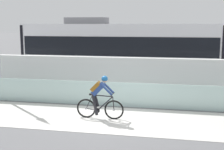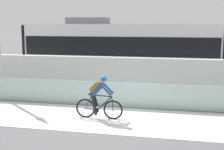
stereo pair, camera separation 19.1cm
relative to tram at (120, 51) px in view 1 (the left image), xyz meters
The scene contains 8 objects.
ground_plane 7.16m from the tram, 82.55° to the right, with size 200.00×200.00×0.00m, color slate.
bike_path_deck 7.16m from the tram, 82.55° to the right, with size 32.00×3.20×0.01m, color silver.
glass_parapet 5.26m from the tram, 79.85° to the right, with size 32.00×0.05×1.03m, color silver.
concrete_barrier_wall 3.46m from the tram, 74.37° to the right, with size 32.00×0.36×1.89m, color white.
tram_rail_near 2.21m from the tram, 38.71° to the right, with size 32.00×0.08×0.01m, color #595654.
tram_rail_far 2.21m from the tram, 38.71° to the left, with size 32.00×0.08×0.01m, color #595654.
tram is the anchor object (origin of this frame).
cyclist_on_bike 6.95m from the tram, 86.23° to the right, with size 1.77×0.58×1.61m.
Camera 1 is at (2.20, -10.81, 3.46)m, focal length 50.21 mm.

